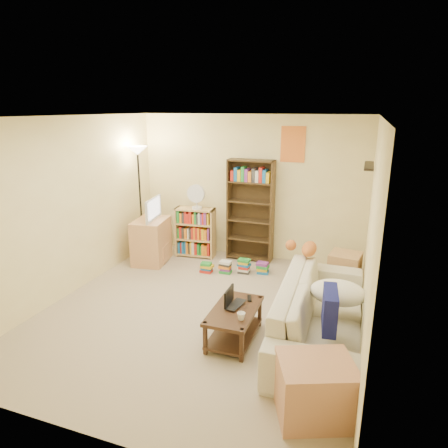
# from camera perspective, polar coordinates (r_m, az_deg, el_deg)

# --- Properties ---
(room) EXTENTS (4.50, 4.54, 2.52)m
(room) POSITION_cam_1_polar(r_m,az_deg,el_deg) (4.88, -3.49, 4.73)
(room) COLOR tan
(room) RESTS_ON ground
(sofa) EXTENTS (2.40, 1.03, 0.69)m
(sofa) POSITION_cam_1_polar(r_m,az_deg,el_deg) (4.81, 13.64, -12.13)
(sofa) COLOR beige
(sofa) RESTS_ON ground
(navy_pillow) EXTENTS (0.19, 0.47, 0.41)m
(navy_pillow) POSITION_cam_1_polar(r_m,az_deg,el_deg) (4.21, 14.86, -11.73)
(navy_pillow) COLOR navy
(navy_pillow) RESTS_ON sofa
(cream_blanket) EXTENTS (0.63, 0.45, 0.27)m
(cream_blanket) POSITION_cam_1_polar(r_m,az_deg,el_deg) (4.75, 15.96, -9.40)
(cream_blanket) COLOR white
(cream_blanket) RESTS_ON sofa
(tabby_cat) EXTENTS (0.54, 0.20, 0.19)m
(tabby_cat) POSITION_cam_1_polar(r_m,az_deg,el_deg) (5.49, 11.62, -3.40)
(tabby_cat) COLOR #C46429
(tabby_cat) RESTS_ON sofa
(coffee_table) EXTENTS (0.49, 0.88, 0.39)m
(coffee_table) POSITION_cam_1_polar(r_m,az_deg,el_deg) (4.73, 1.47, -13.57)
(coffee_table) COLOR #3B2616
(coffee_table) RESTS_ON ground
(laptop) EXTENTS (0.39, 0.31, 0.03)m
(laptop) POSITION_cam_1_polar(r_m,az_deg,el_deg) (4.70, 2.21, -11.61)
(laptop) COLOR black
(laptop) RESTS_ON coffee_table
(laptop_screen) EXTENTS (0.01, 0.29, 0.19)m
(laptop_screen) POSITION_cam_1_polar(r_m,az_deg,el_deg) (4.68, 0.72, -10.25)
(laptop_screen) COLOR white
(laptop_screen) RESTS_ON laptop
(mug) EXTENTS (0.12, 0.12, 0.08)m
(mug) POSITION_cam_1_polar(r_m,az_deg,el_deg) (4.43, 2.47, -13.03)
(mug) COLOR white
(mug) RESTS_ON coffee_table
(tv_remote) EXTENTS (0.09, 0.16, 0.02)m
(tv_remote) POSITION_cam_1_polar(r_m,az_deg,el_deg) (4.88, 3.66, -10.55)
(tv_remote) COLOR black
(tv_remote) RESTS_ON coffee_table
(tv_stand) EXTENTS (0.61, 0.78, 0.76)m
(tv_stand) POSITION_cam_1_polar(r_m,az_deg,el_deg) (7.02, -10.34, -2.39)
(tv_stand) COLOR tan
(tv_stand) RESTS_ON ground
(television) EXTENTS (0.68, 0.28, 0.38)m
(television) POSITION_cam_1_polar(r_m,az_deg,el_deg) (6.86, -10.57, 2.12)
(television) COLOR black
(television) RESTS_ON tv_stand
(tall_bookshelf) EXTENTS (0.80, 0.27, 1.77)m
(tall_bookshelf) POSITION_cam_1_polar(r_m,az_deg,el_deg) (6.89, 3.79, 2.27)
(tall_bookshelf) COLOR #48331B
(tall_bookshelf) RESTS_ON ground
(short_bookshelf) EXTENTS (0.71, 0.34, 0.89)m
(short_bookshelf) POSITION_cam_1_polar(r_m,az_deg,el_deg) (7.18, -4.11, -1.21)
(short_bookshelf) COLOR #DBB66A
(short_bookshelf) RESTS_ON ground
(desk_fan) EXTENTS (0.32, 0.18, 0.44)m
(desk_fan) POSITION_cam_1_polar(r_m,az_deg,el_deg) (6.94, -3.99, 3.99)
(desk_fan) COLOR silver
(desk_fan) RESTS_ON short_bookshelf
(floor_lamp) EXTENTS (0.33, 0.33, 1.97)m
(floor_lamp) POSITION_cam_1_polar(r_m,az_deg,el_deg) (7.07, -12.11, 7.60)
(floor_lamp) COLOR black
(floor_lamp) RESTS_ON ground
(side_table) EXTENTS (0.50, 0.50, 0.50)m
(side_table) POSITION_cam_1_polar(r_m,az_deg,el_deg) (6.34, 16.82, -6.17)
(side_table) COLOR tan
(side_table) RESTS_ON ground
(end_cabinet) EXTENTS (0.79, 0.73, 0.53)m
(end_cabinet) POSITION_cam_1_polar(r_m,az_deg,el_deg) (3.81, 12.88, -22.00)
(end_cabinet) COLOR tan
(end_cabinet) RESTS_ON ground
(book_stacks) EXTENTS (1.07, 0.42, 0.24)m
(book_stacks) POSITION_cam_1_polar(r_m,az_deg,el_deg) (6.54, 1.68, -6.16)
(book_stacks) COLOR red
(book_stacks) RESTS_ON ground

